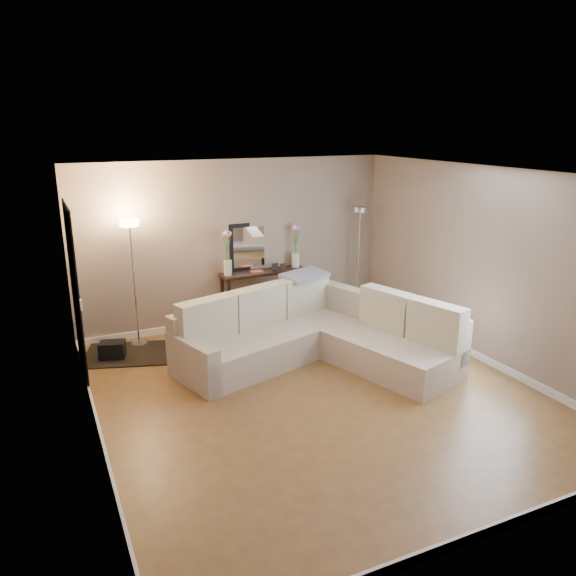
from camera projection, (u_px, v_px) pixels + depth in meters
name	position (u px, v px, depth m)	size (l,w,h in m)	color
floor	(316.00, 393.00, 6.75)	(5.00, 5.50, 0.01)	brown
ceiling	(319.00, 173.00, 6.01)	(5.00, 5.50, 0.01)	white
wall_back	(236.00, 244.00, 8.79)	(5.00, 0.02, 2.60)	gray
wall_front	(497.00, 390.00, 3.98)	(5.00, 0.02, 2.60)	gray
wall_left	(85.00, 321.00, 5.38)	(0.02, 5.50, 2.60)	gray
wall_right	(486.00, 267.00, 7.39)	(0.02, 5.50, 2.60)	gray
baseboard_back	(238.00, 319.00, 9.12)	(5.00, 0.03, 0.10)	white
baseboard_front	(478.00, 535.00, 4.36)	(5.00, 0.03, 0.10)	white
baseboard_left	(100.00, 435.00, 5.74)	(0.03, 5.50, 0.10)	white
baseboard_right	(476.00, 354.00, 7.73)	(0.03, 5.50, 0.10)	white
doorway	(75.00, 293.00, 6.93)	(0.02, 1.20, 2.20)	black
switch_plate	(81.00, 305.00, 6.16)	(0.02, 0.08, 0.12)	white
sectional_sofa	(313.00, 335.00, 7.59)	(3.41, 2.81, 0.97)	#C2B09D
throw_blanket	(305.00, 275.00, 8.22)	(0.70, 0.40, 0.05)	gray
console_table	(258.00, 294.00, 8.99)	(1.40, 0.42, 0.86)	black
leaning_mirror	(258.00, 246.00, 8.97)	(0.99, 0.08, 0.77)	black
table_decor	(264.00, 271.00, 8.88)	(0.59, 0.13, 0.14)	#C24B22
flower_vase_left	(227.00, 257.00, 8.59)	(0.16, 0.13, 0.73)	silver
flower_vase_right	(296.00, 249.00, 9.09)	(0.16, 0.13, 0.73)	silver
floor_lamp_lit	(132.00, 259.00, 7.84)	(0.32, 0.32, 1.83)	silver
floor_lamp_unlit	(359.00, 238.00, 9.36)	(0.30, 0.30, 1.79)	silver
charcoal_rug	(129.00, 354.00, 7.86)	(1.20, 0.90, 0.02)	black
black_bag	(112.00, 349.00, 7.71)	(0.34, 0.24, 0.22)	black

